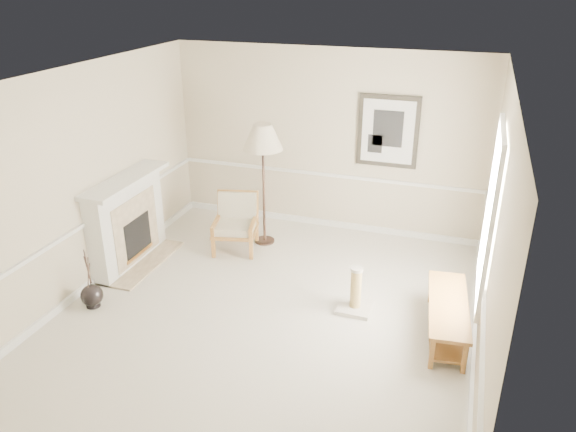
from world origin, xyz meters
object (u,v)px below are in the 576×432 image
object	(u,v)px
scratching_post	(355,297)
floor_vase	(92,296)
floor_lamp	(263,140)
bench	(447,313)
armchair	(236,220)

from	to	relation	value
scratching_post	floor_vase	bearing A→B (deg)	-162.73
floor_vase	scratching_post	bearing A→B (deg)	17.27
floor_lamp	scratching_post	xyz separation A→B (m)	(1.76, -1.44, -1.46)
floor_lamp	bench	distance (m)	3.57
floor_lamp	scratching_post	world-z (taller)	floor_lamp
armchair	scratching_post	bearing A→B (deg)	-41.48
bench	floor_lamp	bearing A→B (deg)	150.89
armchair	floor_lamp	bearing A→B (deg)	27.85
armchair	floor_lamp	size ratio (longest dim) A/B	0.45
armchair	floor_lamp	distance (m)	1.28
floor_lamp	bench	bearing A→B (deg)	-29.11
floor_lamp	floor_vase	bearing A→B (deg)	-120.36
armchair	floor_vase	bearing A→B (deg)	-129.94
floor_vase	scratching_post	xyz separation A→B (m)	(3.18, 0.99, 0.04)
floor_vase	scratching_post	size ratio (longest dim) A/B	1.37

